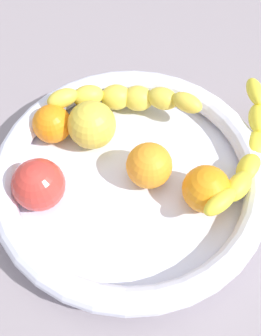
{
  "coord_description": "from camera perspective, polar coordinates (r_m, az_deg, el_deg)",
  "views": [
    {
      "loc": [
        4.48,
        26.95,
        50.65
      ],
      "look_at": [
        0.0,
        0.0,
        7.58
      ],
      "focal_mm": 43.08,
      "sensor_mm": 36.0,
      "label": 1
    }
  ],
  "objects": [
    {
      "name": "kitchen_counter",
      "position": [
        0.56,
        0.0,
        -3.32
      ],
      "size": [
        120.0,
        120.0,
        3.0
      ],
      "primitive_type": "cube",
      "color": "gray",
      "rests_on": "ground"
    },
    {
      "name": "fruit_bowl",
      "position": [
        0.53,
        0.0,
        -1.2
      ],
      "size": [
        35.93,
        35.93,
        4.91
      ],
      "color": "white",
      "rests_on": "kitchen_counter"
    },
    {
      "name": "banana_draped_left",
      "position": [
        0.58,
        -0.75,
        9.84
      ],
      "size": [
        21.8,
        8.83,
        5.02
      ],
      "color": "yellow",
      "rests_on": "fruit_bowl"
    },
    {
      "name": "banana_draped_right",
      "position": [
        0.54,
        16.33,
        2.22
      ],
      "size": [
        13.65,
        20.54,
        4.9
      ],
      "color": "yellow",
      "rests_on": "fruit_bowl"
    },
    {
      "name": "orange_front",
      "position": [
        0.51,
        2.67,
        0.3
      ],
      "size": [
        5.97,
        5.97,
        5.97
      ],
      "primitive_type": "sphere",
      "color": "orange",
      "rests_on": "fruit_bowl"
    },
    {
      "name": "orange_mid_left",
      "position": [
        0.5,
        10.65,
        -2.94
      ],
      "size": [
        5.97,
        5.97,
        5.97
      ],
      "primitive_type": "sphere",
      "color": "orange",
      "rests_on": "fruit_bowl"
    },
    {
      "name": "orange_mid_right",
      "position": [
        0.57,
        -11.03,
        6.14
      ],
      "size": [
        5.37,
        5.37,
        5.37
      ],
      "primitive_type": "sphere",
      "color": "orange",
      "rests_on": "fruit_bowl"
    },
    {
      "name": "tomato_red",
      "position": [
        0.51,
        -12.86,
        -2.31
      ],
      "size": [
        6.57,
        6.57,
        6.57
      ],
      "primitive_type": "sphere",
      "color": "red",
      "rests_on": "fruit_bowl"
    },
    {
      "name": "apple_yellow",
      "position": [
        0.55,
        -5.49,
        6.09
      ],
      "size": [
        6.6,
        6.6,
        6.6
      ],
      "primitive_type": "sphere",
      "color": "gold",
      "rests_on": "fruit_bowl"
    }
  ]
}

